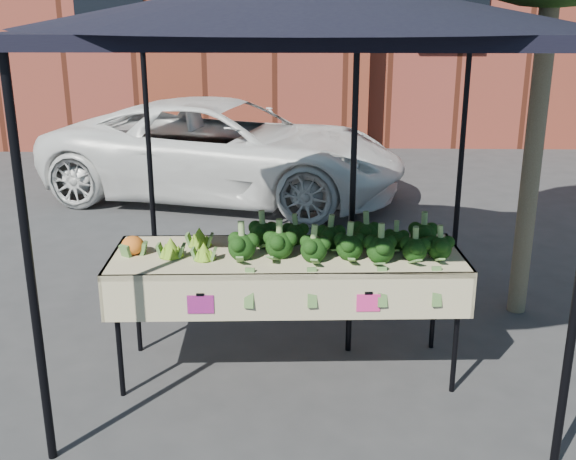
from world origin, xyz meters
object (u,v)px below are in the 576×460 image
object	(u,v)px
table	(287,313)
vehicle	(222,15)
street_tree	(545,50)
canopy	(304,173)

from	to	relation	value
table	vehicle	xyz separation A→B (m)	(-0.97, 4.76, 1.97)
vehicle	street_tree	bearing A→B (deg)	-128.16
canopy	vehicle	bearing A→B (deg)	103.92
table	street_tree	size ratio (longest dim) A/B	0.55
canopy	street_tree	world-z (taller)	street_tree
street_tree	vehicle	bearing A→B (deg)	128.65
canopy	street_tree	xyz separation A→B (m)	(1.85, 0.69, 0.83)
table	canopy	xyz separation A→B (m)	(0.11, 0.39, 0.92)
vehicle	street_tree	distance (m)	4.70
table	vehicle	world-z (taller)	vehicle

